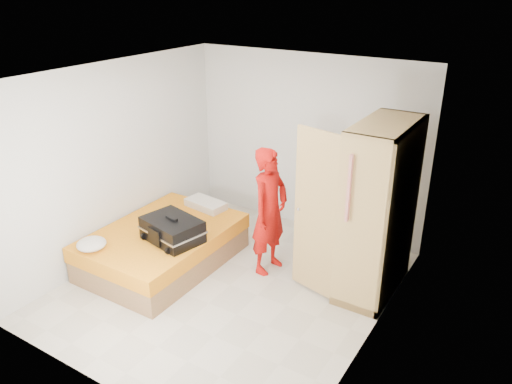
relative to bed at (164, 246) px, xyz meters
The scene contains 7 objects.
room 1.48m from the bed, ahead, with size 4.00×4.02×2.60m.
bed is the anchor object (origin of this frame).
wardrobe 2.76m from the bed, 19.63° to the left, with size 1.16×1.20×2.10m.
person 1.52m from the bed, 26.76° to the left, with size 0.61×0.40×1.66m, color red.
suitcase 0.51m from the bed, 23.77° to the right, with size 0.83×0.68×0.32m.
round_cushion 0.97m from the bed, 115.23° to the right, with size 0.35×0.35×0.13m, color white.
pillow 0.91m from the bed, 85.13° to the left, with size 0.59×0.30×0.11m, color white.
Camera 1 is at (3.05, -4.29, 3.55)m, focal length 35.00 mm.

